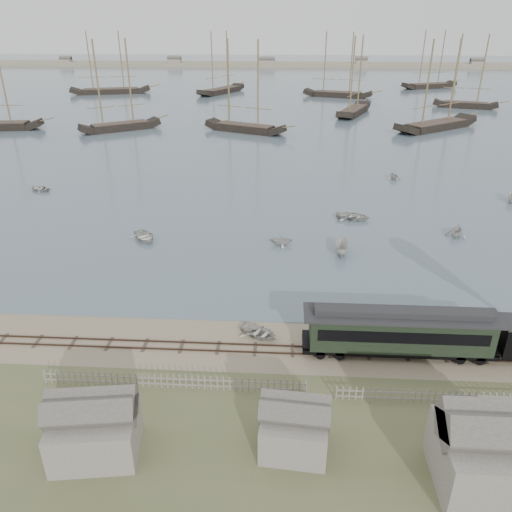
{
  "coord_description": "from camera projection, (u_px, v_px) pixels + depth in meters",
  "views": [
    {
      "loc": [
        1.02,
        -34.83,
        24.2
      ],
      "look_at": [
        -1.52,
        8.06,
        3.5
      ],
      "focal_mm": 35.0,
      "sensor_mm": 36.0,
      "label": 1
    }
  ],
  "objects": [
    {
      "name": "rowboat_0",
      "position": [
        144.0,
        237.0,
        59.44
      ],
      "size": [
        5.02,
        4.76,
        0.85
      ],
      "primitive_type": "imported",
      "rotation": [
        0.0,
        0.0,
        0.62
      ],
      "color": "#BBB9B1",
      "rests_on": "harbor_water"
    },
    {
      "name": "schooner_8",
      "position": [
        339.0,
        65.0,
        160.81
      ],
      "size": [
        22.94,
        11.51,
        20.0
      ],
      "primitive_type": null,
      "rotation": [
        0.0,
        0.0,
        -0.3
      ],
      "color": "black",
      "rests_on": "harbor_water"
    },
    {
      "name": "schooner_3",
      "position": [
        357.0,
        76.0,
        131.56
      ],
      "size": [
        12.14,
        21.04,
        20.0
      ],
      "primitive_type": null,
      "rotation": [
        0.0,
        0.0,
        1.19
      ],
      "color": "black",
      "rests_on": "harbor_water"
    },
    {
      "name": "schooner_4",
      "position": [
        442.0,
        85.0,
        113.78
      ],
      "size": [
        22.96,
        19.4,
        20.0
      ],
      "primitive_type": null,
      "rotation": [
        0.0,
        0.0,
        0.65
      ],
      "color": "black",
      "rests_on": "harbor_water"
    },
    {
      "name": "harbor_water",
      "position": [
        284.0,
        85.0,
        194.76
      ],
      "size": [
        600.0,
        336.0,
        0.06
      ],
      "primitive_type": "cube",
      "color": "#4C626D",
      "rests_on": "ground"
    },
    {
      "name": "schooner_6",
      "position": [
        107.0,
        63.0,
        168.12
      ],
      "size": [
        27.42,
        12.92,
        20.0
      ],
      "primitive_type": null,
      "rotation": [
        0.0,
        0.0,
        0.26
      ],
      "color": "black",
      "rests_on": "harbor_water"
    },
    {
      "name": "rowboat_4",
      "position": [
        457.0,
        230.0,
        60.24
      ],
      "size": [
        3.86,
        3.73,
        1.56
      ],
      "primitive_type": "imported",
      "rotation": [
        0.0,
        0.0,
        5.72
      ],
      "color": "#BBB9B1",
      "rests_on": "harbor_water"
    },
    {
      "name": "rowboat_7",
      "position": [
        394.0,
        175.0,
        81.44
      ],
      "size": [
        3.02,
        2.75,
        1.36
      ],
      "primitive_type": "imported",
      "rotation": [
        0.0,
        0.0,
        0.22
      ],
      "color": "#BBB9B1",
      "rests_on": "harbor_water"
    },
    {
      "name": "rowboat_1",
      "position": [
        281.0,
        239.0,
        58.0
      ],
      "size": [
        2.44,
        2.78,
        1.4
      ],
      "primitive_type": "imported",
      "rotation": [
        0.0,
        0.0,
        1.62
      ],
      "color": "#BBB9B1",
      "rests_on": "harbor_water"
    },
    {
      "name": "schooner_9",
      "position": [
        433.0,
        59.0,
        180.98
      ],
      "size": [
        21.91,
        12.87,
        20.0
      ],
      "primitive_type": null,
      "rotation": [
        0.0,
        0.0,
        0.39
      ],
      "color": "black",
      "rests_on": "harbor_water"
    },
    {
      "name": "rowboat_6",
      "position": [
        39.0,
        188.0,
        76.39
      ],
      "size": [
        3.56,
        4.11,
        0.71
      ],
      "primitive_type": "imported",
      "rotation": [
        0.0,
        0.0,
        4.33
      ],
      "color": "#BBB9B1",
      "rests_on": "harbor_water"
    },
    {
      "name": "passenger_coach",
      "position": [
        400.0,
        330.0,
        38.55
      ],
      "size": [
        14.91,
        2.87,
        3.62
      ],
      "color": "black",
      "rests_on": "ground"
    },
    {
      "name": "rowboat_2",
      "position": [
        341.0,
        248.0,
        55.92
      ],
      "size": [
        3.7,
        1.62,
        1.39
      ],
      "primitive_type": "imported",
      "rotation": [
        0.0,
        0.0,
        3.07
      ],
      "color": "#BBB9B1",
      "rests_on": "harbor_water"
    },
    {
      "name": "rail_track",
      "position": [
        267.0,
        349.0,
        40.07
      ],
      "size": [
        120.0,
        1.8,
        0.16
      ],
      "color": "#3E2B21",
      "rests_on": "ground"
    },
    {
      "name": "ground",
      "position": [
        268.0,
        335.0,
        41.88
      ],
      "size": [
        600.0,
        600.0,
        0.0
      ],
      "primitive_type": "plane",
      "color": "gray",
      "rests_on": "ground"
    },
    {
      "name": "shed_left",
      "position": [
        99.0,
        451.0,
        30.73
      ],
      "size": [
        5.0,
        4.0,
        4.1
      ],
      "primitive_type": null,
      "color": "slate",
      "rests_on": "ground"
    },
    {
      "name": "shed_mid",
      "position": [
        293.0,
        448.0,
        30.99
      ],
      "size": [
        4.0,
        3.5,
        3.6
      ],
      "primitive_type": null,
      "color": "slate",
      "rests_on": "ground"
    },
    {
      "name": "schooner_7",
      "position": [
        220.0,
        63.0,
        168.72
      ],
      "size": [
        15.38,
        22.33,
        20.0
      ],
      "primitive_type": null,
      "rotation": [
        0.0,
        0.0,
        1.07
      ],
      "color": "black",
      "rests_on": "harbor_water"
    },
    {
      "name": "far_spit",
      "position": [
        286.0,
        66.0,
        266.72
      ],
      "size": [
        500.0,
        20.0,
        1.8
      ],
      "primitive_type": "cube",
      "color": "tan",
      "rests_on": "ground"
    },
    {
      "name": "schooner_1",
      "position": [
        116.0,
        86.0,
        112.6
      ],
      "size": [
        17.87,
        14.16,
        20.0
      ],
      "primitive_type": null,
      "rotation": [
        0.0,
        0.0,
        0.6
      ],
      "color": "black",
      "rests_on": "harbor_water"
    },
    {
      "name": "rowboat_5",
      "position": [
        512.0,
        198.0,
        71.66
      ],
      "size": [
        3.33,
        2.22,
        1.2
      ],
      "primitive_type": "imported",
      "rotation": [
        0.0,
        0.0,
        2.77
      ],
      "color": "#BBB9B1",
      "rests_on": "harbor_water"
    },
    {
      "name": "picket_fence_east",
      "position": [
        445.0,
        404.0,
        34.47
      ],
      "size": [
        15.0,
        0.1,
        1.2
      ],
      "primitive_type": null,
      "color": "slate",
      "rests_on": "ground"
    },
    {
      "name": "beached_dinghy",
      "position": [
        259.0,
        332.0,
        41.68
      ],
      "size": [
        3.86,
        4.21,
        0.71
      ],
      "primitive_type": "imported",
      "rotation": [
        0.0,
        0.0,
        1.04
      ],
      "color": "#BBB9B1",
      "rests_on": "ground"
    },
    {
      "name": "picket_fence_west",
      "position": [
        175.0,
        388.0,
        35.94
      ],
      "size": [
        19.0,
        0.1,
        1.2
      ],
      "primitive_type": null,
      "color": "slate",
      "rests_on": "ground"
    },
    {
      "name": "rowboat_3",
      "position": [
        353.0,
        216.0,
        65.46
      ],
      "size": [
        4.09,
        4.99,
        0.9
      ],
      "primitive_type": "imported",
      "rotation": [
        0.0,
        0.0,
        1.32
      ],
      "color": "#BBB9B1",
      "rests_on": "harbor_water"
    },
    {
      "name": "shed_right",
      "position": [
        486.0,
        484.0,
        28.6
      ],
      "size": [
        6.0,
        5.0,
        5.1
      ],
      "primitive_type": null,
      "color": "slate",
      "rests_on": "ground"
    },
    {
      "name": "schooner_2",
      "position": [
        245.0,
        87.0,
        111.08
      ],
      "size": [
        19.66,
        12.2,
        20.0
      ],
      "primitive_type": null,
      "rotation": [
        0.0,
        0.0,
        -0.43
      ],
      "color": "black",
      "rests_on": "harbor_water"
    },
    {
      "name": "schooner_5",
      "position": [
        471.0,
        72.0,
        141.08
      ],
      "size": [
        18.16,
        9.04,
        20.0
      ],
      "primitive_type": null,
      "rotation": [
        0.0,
        0.0,
        -0.29
      ],
      "color": "black",
      "rests_on": "harbor_water"
    }
  ]
}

